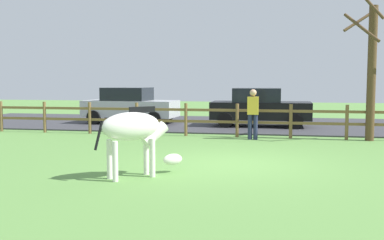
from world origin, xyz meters
name	(u,v)px	position (x,y,z in m)	size (l,w,h in m)	color
ground_plane	(229,164)	(0.00, 0.00, 0.00)	(60.00, 60.00, 0.00)	#5B8C42
parking_asphalt	(254,124)	(0.00, 9.30, 0.03)	(28.00, 7.40, 0.05)	#38383D
paddock_fence	(237,118)	(-0.31, 5.00, 0.65)	(21.49, 0.11, 1.14)	brown
bare_tree	(372,67)	(3.93, 4.89, 2.34)	(1.76, 1.81, 4.70)	#513A23
zebra	(135,131)	(-1.68, -1.86, 0.93)	(1.53, 1.48, 1.41)	white
parked_car_black	(260,107)	(0.29, 8.32, 0.84)	(4.00, 1.89, 1.56)	black
parked_car_silver	(130,105)	(-5.32, 8.50, 0.84)	(4.08, 2.05, 1.56)	#B7BABF
visitor_near_fence	(253,112)	(0.25, 4.45, 0.91)	(0.37, 0.23, 1.64)	#232847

